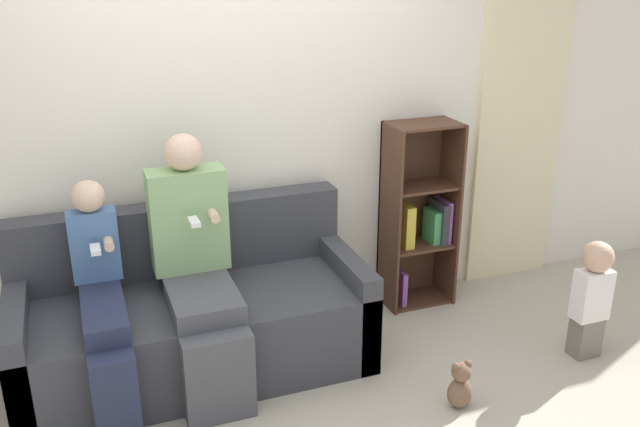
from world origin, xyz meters
name	(u,v)px	position (x,y,z in m)	size (l,w,h in m)	color
ground_plane	(285,403)	(0.00, 0.00, 0.00)	(14.00, 14.00, 0.00)	#B2A893
back_wall	(230,129)	(0.00, 0.98, 1.27)	(10.00, 0.06, 2.55)	silver
curtain_panel	(518,136)	(2.04, 0.93, 1.06)	(0.68, 0.04, 2.12)	beige
couch	(193,319)	(-0.37, 0.52, 0.31)	(1.93, 0.85, 0.90)	#38383D
adult_seated	(197,262)	(-0.34, 0.42, 0.70)	(0.42, 0.78, 1.36)	#47474C
child_seated	(103,303)	(-0.85, 0.36, 0.58)	(0.25, 0.80, 1.15)	#232842
toddler_standing	(592,294)	(1.82, -0.18, 0.40)	(0.20, 0.18, 0.73)	#70665B
bookshelf	(418,218)	(1.22, 0.82, 0.60)	(0.46, 0.30, 1.25)	#4C2D1E
teddy_bear	(460,386)	(0.85, -0.36, 0.13)	(0.14, 0.11, 0.28)	brown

